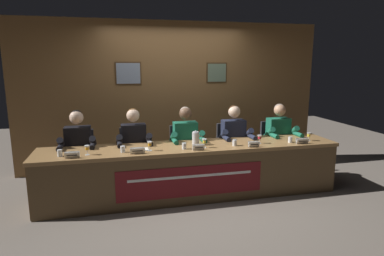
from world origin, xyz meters
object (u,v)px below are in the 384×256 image
(nameplate_far_right, at_px, (302,141))
(document_stack_left, at_px, (141,150))
(nameplate_left, at_px, (137,151))
(water_cup_center, at_px, (184,146))
(panelist_left, at_px, (134,144))
(juice_glass_left, at_px, (150,144))
(water_cup_right, at_px, (235,143))
(nameplate_right, at_px, (254,144))
(water_cup_far_left, at_px, (60,153))
(chair_far_right, at_px, (274,149))
(chair_right, at_px, (230,152))
(water_cup_far_right, at_px, (290,140))
(nameplate_far_left, at_px, (72,155))
(panelist_far_right, at_px, (280,136))
(chair_center, at_px, (184,155))
(juice_glass_center, at_px, (204,142))
(juice_glass_far_left, at_px, (87,148))
(panelist_center, at_px, (186,141))
(chair_far_left, at_px, (81,162))
(juice_glass_right, at_px, (259,138))
(conference_table, at_px, (194,163))
(nameplate_center, at_px, (199,147))
(chair_left, at_px, (134,158))
(water_cup_left, at_px, (123,150))
(juice_glass_far_right, at_px, (309,135))
(panelist_right, at_px, (235,138))
(panelist_far_left, at_px, (78,147))
(water_pitcher_central, at_px, (196,138))

(nameplate_far_right, bearing_deg, document_stack_left, 175.26)
(nameplate_left, relative_size, water_cup_center, 2.20)
(panelist_left, bearing_deg, juice_glass_left, -71.34)
(water_cup_right, bearing_deg, nameplate_right, -29.82)
(water_cup_far_left, bearing_deg, chair_far_right, 12.23)
(nameplate_far_right, bearing_deg, juice_glass_left, 176.76)
(chair_right, xyz_separation_m, water_cup_far_right, (0.65, -0.73, 0.34))
(water_cup_far_left, height_order, chair_far_right, chair_far_right)
(nameplate_far_left, xyz_separation_m, panelist_left, (0.79, 0.63, -0.06))
(chair_right, bearing_deg, panelist_far_right, -14.29)
(panelist_left, height_order, document_stack_left, panelist_left)
(chair_center, bearing_deg, water_cup_right, -51.16)
(juice_glass_center, height_order, nameplate_far_right, juice_glass_center)
(juice_glass_far_left, relative_size, nameplate_far_right, 0.66)
(water_cup_far_left, distance_m, panelist_center, 1.81)
(panelist_far_right, bearing_deg, document_stack_left, -169.07)
(chair_far_left, bearing_deg, juice_glass_right, -14.86)
(water_cup_right, bearing_deg, chair_far_left, 161.51)
(conference_table, xyz_separation_m, panelist_far_right, (1.57, 0.47, 0.20))
(juice_glass_center, xyz_separation_m, water_cup_center, (-0.28, -0.01, -0.05))
(chair_far_left, relative_size, chair_right, 1.00)
(panelist_left, distance_m, nameplate_center, 1.03)
(nameplate_far_left, xyz_separation_m, juice_glass_far_left, (0.17, 0.10, 0.05))
(juice_glass_center, distance_m, juice_glass_right, 0.84)
(chair_left, xyz_separation_m, chair_center, (0.78, 0.00, 0.00))
(water_cup_far_left, xyz_separation_m, chair_center, (1.73, 0.72, -0.34))
(panelist_left, height_order, water_cup_center, panelist_left)
(water_cup_center, bearing_deg, chair_far_left, 152.69)
(water_cup_right, distance_m, document_stack_left, 1.31)
(water_cup_far_left, relative_size, nameplate_right, 0.55)
(juice_glass_far_left, height_order, water_cup_left, juice_glass_far_left)
(juice_glass_right, distance_m, juice_glass_far_right, 0.79)
(panelist_center, height_order, panelist_right, same)
(nameplate_center, height_order, chair_far_right, chair_far_right)
(juice_glass_far_left, relative_size, document_stack_left, 0.58)
(juice_glass_left, height_order, chair_right, chair_right)
(panelist_far_left, height_order, nameplate_far_left, panelist_far_left)
(chair_center, height_order, water_pitcher_central, water_pitcher_central)
(juice_glass_far_left, distance_m, nameplate_far_right, 2.97)
(water_cup_right, bearing_deg, panelist_far_left, 166.43)
(conference_table, relative_size, panelist_far_right, 3.42)
(panelist_center, bearing_deg, juice_glass_right, -25.99)
(water_cup_right, height_order, document_stack_left, water_cup_right)
(water_cup_left, xyz_separation_m, juice_glass_center, (1.10, -0.02, 0.05))
(chair_far_left, relative_size, juice_glass_center, 7.32)
(panelist_far_left, relative_size, document_stack_left, 5.77)
(panelist_far_left, height_order, document_stack_left, panelist_far_left)
(nameplate_left, distance_m, water_cup_far_right, 2.22)
(chair_center, bearing_deg, water_cup_center, -101.58)
(panelist_far_left, bearing_deg, juice_glass_right, -10.58)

